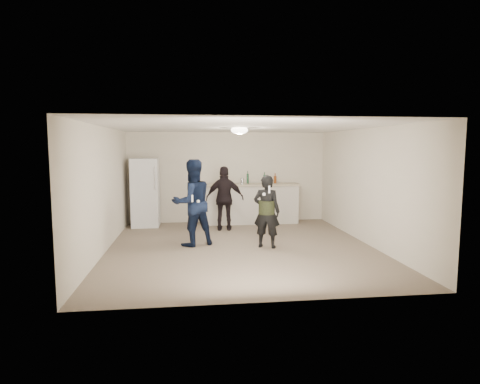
{
  "coord_description": "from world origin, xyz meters",
  "views": [
    {
      "loc": [
        -1.04,
        -8.15,
        2.1
      ],
      "look_at": [
        0.0,
        0.2,
        1.15
      ],
      "focal_mm": 30.0,
      "sensor_mm": 36.0,
      "label": 1
    }
  ],
  "objects": [
    {
      "name": "remote_woman",
      "position": [
        0.53,
        -0.3,
        1.25
      ],
      "size": [
        0.04,
        0.04,
        0.15
      ],
      "primitive_type": "cube",
      "color": "silver",
      "rests_on": "woman"
    },
    {
      "name": "remote_man",
      "position": [
        -1.01,
        0.05,
        1.05
      ],
      "size": [
        0.04,
        0.04,
        0.15
      ],
      "primitive_type": "cube",
      "color": "white",
      "rests_on": "man"
    },
    {
      "name": "floor",
      "position": [
        0.0,
        0.0,
        0.0
      ],
      "size": [
        6.0,
        6.0,
        0.0
      ],
      "primitive_type": "plane",
      "color": "#6B5B4C",
      "rests_on": "ground"
    },
    {
      "name": "shaker",
      "position": [
        0.35,
        2.56,
        1.18
      ],
      "size": [
        0.08,
        0.08,
        0.17
      ],
      "primitive_type": "cylinder",
      "color": "#AEAEB3",
      "rests_on": "counter_top"
    },
    {
      "name": "spectator",
      "position": [
        -0.18,
        1.81,
        0.81
      ],
      "size": [
        0.99,
        0.51,
        1.62
      ],
      "primitive_type": "imported",
      "rotation": [
        0.0,
        0.0,
        3.01
      ],
      "color": "black",
      "rests_on": "floor"
    },
    {
      "name": "camo_shorts",
      "position": [
        0.53,
        -0.05,
        0.85
      ],
      "size": [
        0.34,
        0.34,
        0.28
      ],
      "primitive_type": "cylinder",
      "color": "#2C3819",
      "rests_on": "woman"
    },
    {
      "name": "woman",
      "position": [
        0.53,
        -0.05,
        0.76
      ],
      "size": [
        0.66,
        0.56,
        1.53
      ],
      "primitive_type": "imported",
      "rotation": [
        0.0,
        0.0,
        2.73
      ],
      "color": "black",
      "rests_on": "floor"
    },
    {
      "name": "nunchuk_woman",
      "position": [
        0.43,
        -0.27,
        1.15
      ],
      "size": [
        0.07,
        0.07,
        0.07
      ],
      "primitive_type": "sphere",
      "color": "silver",
      "rests_on": "woman"
    },
    {
      "name": "ceiling",
      "position": [
        0.0,
        0.0,
        2.5
      ],
      "size": [
        6.0,
        6.0,
        0.0
      ],
      "primitive_type": "plane",
      "rotation": [
        3.14,
        0.0,
        0.0
      ],
      "color": "silver",
      "rests_on": "wall_back"
    },
    {
      "name": "fridge_handle",
      "position": [
        -1.94,
        2.23,
        1.3
      ],
      "size": [
        0.02,
        0.02,
        0.6
      ],
      "primitive_type": "cylinder",
      "color": "silver",
      "rests_on": "fridge"
    },
    {
      "name": "bottle_cluster",
      "position": [
        0.68,
        2.77,
        1.2
      ],
      "size": [
        1.58,
        0.2,
        0.27
      ],
      "color": "#123F21",
      "rests_on": "counter_top"
    },
    {
      "name": "wall_left",
      "position": [
        -2.75,
        0.0,
        1.25
      ],
      "size": [
        0.0,
        6.0,
        6.0
      ],
      "primitive_type": "plane",
      "rotation": [
        1.57,
        0.0,
        1.57
      ],
      "color": "beige",
      "rests_on": "floor"
    },
    {
      "name": "wall_right",
      "position": [
        2.75,
        0.0,
        1.25
      ],
      "size": [
        0.0,
        6.0,
        6.0
      ],
      "primitive_type": "plane",
      "rotation": [
        1.57,
        0.0,
        -1.57
      ],
      "color": "beige",
      "rests_on": "floor"
    },
    {
      "name": "wall_front",
      "position": [
        0.0,
        -3.0,
        1.25
      ],
      "size": [
        6.0,
        0.0,
        6.0
      ],
      "primitive_type": "plane",
      "rotation": [
        -1.57,
        0.0,
        0.0
      ],
      "color": "beige",
      "rests_on": "floor"
    },
    {
      "name": "man",
      "position": [
        -1.01,
        0.33,
        0.92
      ],
      "size": [
        1.09,
        0.99,
        1.84
      ],
      "primitive_type": "imported",
      "rotation": [
        0.0,
        0.0,
        3.54
      ],
      "color": "#0F1F42",
      "rests_on": "floor"
    },
    {
      "name": "counter",
      "position": [
        0.59,
        2.67,
        0.53
      ],
      "size": [
        2.6,
        0.56,
        1.05
      ],
      "primitive_type": "cube",
      "color": "beige",
      "rests_on": "floor"
    },
    {
      "name": "nunchuk_man",
      "position": [
        -0.89,
        0.08,
        0.98
      ],
      "size": [
        0.07,
        0.07,
        0.07
      ],
      "primitive_type": "sphere",
      "color": "white",
      "rests_on": "man"
    },
    {
      "name": "wall_back",
      "position": [
        0.0,
        3.0,
        1.25
      ],
      "size": [
        6.0,
        0.0,
        6.0
      ],
      "primitive_type": "plane",
      "rotation": [
        1.57,
        0.0,
        0.0
      ],
      "color": "beige",
      "rests_on": "floor"
    },
    {
      "name": "fridge",
      "position": [
        -2.22,
        2.6,
        0.9
      ],
      "size": [
        0.7,
        0.7,
        1.8
      ],
      "primitive_type": "cube",
      "color": "white",
      "rests_on": "floor"
    },
    {
      "name": "ceiling_dome",
      "position": [
        0.0,
        0.3,
        2.45
      ],
      "size": [
        0.36,
        0.36,
        0.16
      ],
      "primitive_type": "ellipsoid",
      "color": "white",
      "rests_on": "ceiling"
    },
    {
      "name": "counter_top",
      "position": [
        0.59,
        2.67,
        1.07
      ],
      "size": [
        2.68,
        0.64,
        0.04
      ],
      "primitive_type": "cube",
      "color": "#C4B698",
      "rests_on": "counter"
    }
  ]
}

